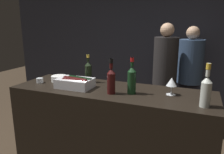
{
  "coord_description": "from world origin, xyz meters",
  "views": [
    {
      "loc": [
        0.8,
        -1.62,
        1.73
      ],
      "look_at": [
        0.0,
        0.36,
        1.21
      ],
      "focal_mm": 35.0,
      "sensor_mm": 36.0,
      "label": 1
    }
  ],
  "objects_px": {
    "person_in_hoodie": "(165,74)",
    "ice_bin_with_bottles": "(76,82)",
    "bowl_white": "(59,78)",
    "red_wine_bottle_burgundy": "(132,79)",
    "wine_glass": "(172,82)",
    "champagne_bottle": "(88,71)",
    "person_blond_tee": "(190,73)",
    "red_wine_bottle_black_foil": "(111,80)",
    "candle_votive": "(40,80)",
    "rose_wine_bottle": "(206,90)"
  },
  "relations": [
    {
      "from": "person_in_hoodie",
      "to": "ice_bin_with_bottles",
      "type": "bearing_deg",
      "value": -20.23
    },
    {
      "from": "bowl_white",
      "to": "red_wine_bottle_burgundy",
      "type": "height_order",
      "value": "red_wine_bottle_burgundy"
    },
    {
      "from": "wine_glass",
      "to": "person_in_hoodie",
      "type": "distance_m",
      "value": 1.46
    },
    {
      "from": "champagne_bottle",
      "to": "person_blond_tee",
      "type": "bearing_deg",
      "value": 58.52
    },
    {
      "from": "champagne_bottle",
      "to": "red_wine_bottle_black_foil",
      "type": "distance_m",
      "value": 0.49
    },
    {
      "from": "champagne_bottle",
      "to": "person_in_hoodie",
      "type": "distance_m",
      "value": 1.47
    },
    {
      "from": "candle_votive",
      "to": "red_wine_bottle_burgundy",
      "type": "distance_m",
      "value": 1.07
    },
    {
      "from": "rose_wine_bottle",
      "to": "person_blond_tee",
      "type": "height_order",
      "value": "person_blond_tee"
    },
    {
      "from": "wine_glass",
      "to": "person_blond_tee",
      "type": "relative_size",
      "value": 0.1
    },
    {
      "from": "wine_glass",
      "to": "rose_wine_bottle",
      "type": "distance_m",
      "value": 0.35
    },
    {
      "from": "person_in_hoodie",
      "to": "wine_glass",
      "type": "bearing_deg",
      "value": 14.23
    },
    {
      "from": "bowl_white",
      "to": "rose_wine_bottle",
      "type": "height_order",
      "value": "rose_wine_bottle"
    },
    {
      "from": "ice_bin_with_bottles",
      "to": "bowl_white",
      "type": "bearing_deg",
      "value": 154.47
    },
    {
      "from": "red_wine_bottle_burgundy",
      "to": "person_blond_tee",
      "type": "height_order",
      "value": "person_blond_tee"
    },
    {
      "from": "wine_glass",
      "to": "rose_wine_bottle",
      "type": "xyz_separation_m",
      "value": [
        0.29,
        -0.21,
        0.02
      ]
    },
    {
      "from": "red_wine_bottle_burgundy",
      "to": "bowl_white",
      "type": "bearing_deg",
      "value": 172.26
    },
    {
      "from": "wine_glass",
      "to": "candle_votive",
      "type": "relative_size",
      "value": 2.24
    },
    {
      "from": "ice_bin_with_bottles",
      "to": "red_wine_bottle_black_foil",
      "type": "bearing_deg",
      "value": -6.37
    },
    {
      "from": "champagne_bottle",
      "to": "person_in_hoodie",
      "type": "bearing_deg",
      "value": 63.17
    },
    {
      "from": "red_wine_bottle_burgundy",
      "to": "ice_bin_with_bottles",
      "type": "bearing_deg",
      "value": -177.6
    },
    {
      "from": "wine_glass",
      "to": "ice_bin_with_bottles",
      "type": "bearing_deg",
      "value": -172.41
    },
    {
      "from": "red_wine_bottle_black_foil",
      "to": "rose_wine_bottle",
      "type": "bearing_deg",
      "value": -2.43
    },
    {
      "from": "red_wine_bottle_burgundy",
      "to": "rose_wine_bottle",
      "type": "bearing_deg",
      "value": -9.42
    },
    {
      "from": "rose_wine_bottle",
      "to": "champagne_bottle",
      "type": "distance_m",
      "value": 1.25
    },
    {
      "from": "red_wine_bottle_burgundy",
      "to": "person_in_hoodie",
      "type": "distance_m",
      "value": 1.54
    },
    {
      "from": "bowl_white",
      "to": "rose_wine_bottle",
      "type": "relative_size",
      "value": 0.5
    },
    {
      "from": "ice_bin_with_bottles",
      "to": "bowl_white",
      "type": "xyz_separation_m",
      "value": [
        -0.31,
        0.15,
        -0.02
      ]
    },
    {
      "from": "wine_glass",
      "to": "red_wine_bottle_burgundy",
      "type": "bearing_deg",
      "value": -163.94
    },
    {
      "from": "rose_wine_bottle",
      "to": "person_blond_tee",
      "type": "xyz_separation_m",
      "value": [
        -0.2,
        1.97,
        -0.29
      ]
    },
    {
      "from": "ice_bin_with_bottles",
      "to": "red_wine_bottle_black_foil",
      "type": "relative_size",
      "value": 1.08
    },
    {
      "from": "red_wine_bottle_burgundy",
      "to": "rose_wine_bottle",
      "type": "xyz_separation_m",
      "value": [
        0.64,
        -0.11,
        0.0
      ]
    },
    {
      "from": "rose_wine_bottle",
      "to": "champagne_bottle",
      "type": "xyz_separation_m",
      "value": [
        -1.21,
        0.32,
        -0.01
      ]
    },
    {
      "from": "champagne_bottle",
      "to": "red_wine_bottle_black_foil",
      "type": "height_order",
      "value": "red_wine_bottle_black_foil"
    },
    {
      "from": "candle_votive",
      "to": "champagne_bottle",
      "type": "xyz_separation_m",
      "value": [
        0.49,
        0.23,
        0.1
      ]
    },
    {
      "from": "bowl_white",
      "to": "person_in_hoodie",
      "type": "distance_m",
      "value": 1.71
    },
    {
      "from": "person_blond_tee",
      "to": "red_wine_bottle_black_foil",
      "type": "bearing_deg",
      "value": -107.75
    },
    {
      "from": "person_in_hoodie",
      "to": "person_blond_tee",
      "type": "bearing_deg",
      "value": 138.42
    },
    {
      "from": "rose_wine_bottle",
      "to": "red_wine_bottle_burgundy",
      "type": "bearing_deg",
      "value": 170.58
    },
    {
      "from": "bowl_white",
      "to": "red_wine_bottle_burgundy",
      "type": "distance_m",
      "value": 0.92
    },
    {
      "from": "ice_bin_with_bottles",
      "to": "rose_wine_bottle",
      "type": "xyz_separation_m",
      "value": [
        1.23,
        -0.08,
        0.09
      ]
    },
    {
      "from": "bowl_white",
      "to": "red_wine_bottle_burgundy",
      "type": "bearing_deg",
      "value": -7.74
    },
    {
      "from": "champagne_bottle",
      "to": "wine_glass",
      "type": "bearing_deg",
      "value": -7.2
    },
    {
      "from": "red_wine_bottle_burgundy",
      "to": "person_in_hoodie",
      "type": "relative_size",
      "value": 0.2
    },
    {
      "from": "person_in_hoodie",
      "to": "person_blond_tee",
      "type": "height_order",
      "value": "person_in_hoodie"
    },
    {
      "from": "rose_wine_bottle",
      "to": "person_in_hoodie",
      "type": "bearing_deg",
      "value": 108.91
    },
    {
      "from": "red_wine_bottle_black_foil",
      "to": "wine_glass",
      "type": "bearing_deg",
      "value": 18.04
    },
    {
      "from": "ice_bin_with_bottles",
      "to": "candle_votive",
      "type": "relative_size",
      "value": 4.94
    },
    {
      "from": "candle_votive",
      "to": "rose_wine_bottle",
      "type": "bearing_deg",
      "value": -3.22
    },
    {
      "from": "bowl_white",
      "to": "wine_glass",
      "type": "bearing_deg",
      "value": -1.0
    },
    {
      "from": "candle_votive",
      "to": "person_blond_tee",
      "type": "xyz_separation_m",
      "value": [
        1.5,
        1.88,
        -0.18
      ]
    }
  ]
}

